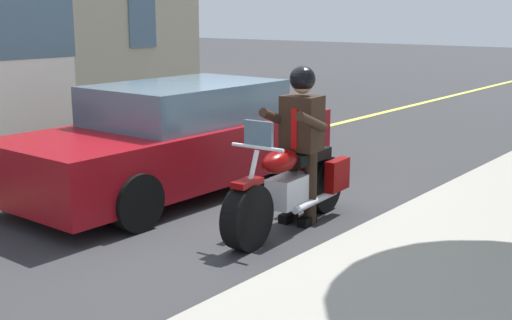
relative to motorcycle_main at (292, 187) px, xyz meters
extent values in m
plane|color=#333335|center=(-0.13, -1.21, -0.45)|extent=(80.00, 80.00, 0.00)
cube|color=#E5DB4C|center=(-0.13, -3.21, -0.45)|extent=(60.00, 0.16, 0.01)
cylinder|color=black|center=(0.84, 0.07, -0.12)|extent=(0.67, 0.25, 0.66)
cylinder|color=black|center=(-0.70, -0.06, -0.12)|extent=(0.67, 0.25, 0.66)
cube|color=silver|center=(0.05, 0.00, -0.03)|extent=(0.58, 0.33, 0.32)
ellipsoid|color=#720505|center=(0.24, 0.02, 0.33)|extent=(0.58, 0.33, 0.24)
cube|color=black|center=(-0.30, -0.03, 0.29)|extent=(0.72, 0.34, 0.12)
cube|color=#720505|center=(-0.67, 0.16, 0.03)|extent=(0.41, 0.15, 0.36)
cube|color=#720505|center=(-0.63, -0.28, 0.03)|extent=(0.41, 0.15, 0.36)
cylinder|color=silver|center=(0.82, 0.07, 0.15)|extent=(0.35, 0.08, 0.76)
cylinder|color=silver|center=(0.66, 0.05, 0.55)|extent=(0.09, 0.60, 0.04)
cube|color=#720505|center=(0.84, 0.07, 0.23)|extent=(0.37, 0.19, 0.06)
cylinder|color=silver|center=(-0.27, 0.14, -0.19)|extent=(0.90, 0.16, 0.08)
cube|color=slate|center=(0.64, 0.05, 0.67)|extent=(0.07, 0.32, 0.28)
cylinder|color=black|center=(-0.21, 0.10, -0.03)|extent=(0.14, 0.14, 0.84)
cube|color=black|center=(-0.15, 0.10, -0.40)|extent=(0.27, 0.13, 0.10)
cylinder|color=black|center=(-0.19, -0.14, -0.03)|extent=(0.14, 0.14, 0.84)
cube|color=black|center=(-0.13, -0.13, -0.40)|extent=(0.27, 0.13, 0.10)
cube|color=black|center=(-0.20, -0.02, 0.67)|extent=(0.35, 0.43, 0.60)
cube|color=red|center=(-0.04, -0.01, 0.63)|extent=(0.03, 0.07, 0.44)
cylinder|color=black|center=(-0.04, 0.21, 0.73)|extent=(0.56, 0.15, 0.28)
cylinder|color=black|center=(-0.01, -0.22, 0.73)|extent=(0.56, 0.15, 0.28)
sphere|color=tan|center=(-0.20, -0.02, 1.10)|extent=(0.22, 0.22, 0.22)
sphere|color=black|center=(-0.20, -0.02, 1.15)|extent=(0.28, 0.28, 0.28)
cube|color=maroon|center=(-0.30, -2.06, 0.10)|extent=(4.60, 1.80, 0.70)
cube|color=slate|center=(-0.50, -2.06, 0.65)|extent=(2.40, 1.60, 0.60)
cylinder|color=black|center=(1.15, -1.21, -0.13)|extent=(0.64, 0.22, 0.64)
cylinder|color=black|center=(1.15, -2.91, -0.13)|extent=(0.64, 0.22, 0.64)
cylinder|color=black|center=(-1.75, -1.21, -0.13)|extent=(0.64, 0.22, 0.64)
cylinder|color=black|center=(-1.75, -2.91, -0.13)|extent=(0.64, 0.22, 0.64)
cube|color=slate|center=(-8.85, -12.18, 1.55)|extent=(1.10, 0.06, 1.60)
camera|label=1|loc=(5.63, 4.00, 1.84)|focal=46.30mm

